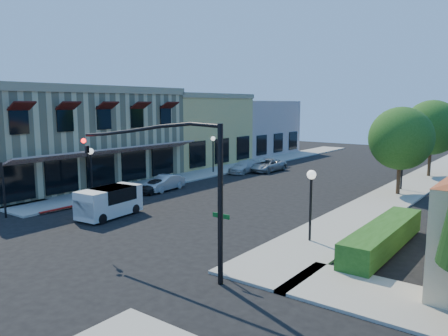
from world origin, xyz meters
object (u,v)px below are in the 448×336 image
Objects in this scene: lamppost_right_far at (403,156)px; parked_car_d at (267,165)px; street_tree_a at (401,138)px; secondary_signal at (1,179)px; street_tree_b at (432,127)px; lamppost_left_near at (91,160)px; parked_car_a at (155,186)px; white_van at (109,200)px; street_name_sign at (221,233)px; lamppost_right_near at (311,187)px; lamppost_left_far at (213,145)px; parked_car_c at (244,167)px; signal_mast_arm at (177,171)px; parked_car_b at (165,183)px.

lamppost_right_far is 0.80× the size of parked_car_d.
street_tree_a is 26.64m from secondary_signal.
street_tree_a is 1.95× the size of secondary_signal.
street_tree_b reaches higher than lamppost_left_near.
white_van is at bearing -68.19° from parked_car_a.
lamppost_right_near is at bearing 80.22° from street_name_sign.
secondary_signal reaches higher than parked_car_d.
street_tree_b is 1.97× the size of lamppost_right_far.
street_tree_b is 1.71× the size of white_van.
white_van is at bearing 38.78° from secondary_signal.
lamppost_left_near is 1.00× the size of lamppost_left_far.
lamppost_left_near is at bearing 160.07° from street_name_sign.
white_van is (-11.70, -2.73, -1.72)m from lamppost_right_near.
parked_car_c is (-14.70, 15.92, -2.15)m from lamppost_right_near.
parked_car_a is at bearing 164.78° from lamppost_right_near.
signal_mast_arm is (-2.94, -30.50, -0.46)m from street_tree_b.
lamppost_left_near is 5.90m from parked_car_b.
parked_car_c is (2.30, 15.92, -2.15)m from lamppost_left_near.
lamppost_right_far is at bearing 98.53° from street_tree_a.
street_name_sign is at bearing 23.20° from signal_mast_arm.
street_name_sign is 5.98m from lamppost_right_near.
street_tree_a is at bearing 50.79° from secondary_signal.
street_tree_a reaches higher than secondary_signal.
signal_mast_arm is 17.03m from parked_car_b.
parked_car_d is at bearing 79.70° from parked_car_b.
street_tree_a is 1.82× the size of lamppost_left_far.
parked_car_c is at bearing 85.43° from secondary_signal.
white_van is 0.92× the size of parked_car_d.
signal_mast_arm is 25.70m from parked_car_c.
lamppost_right_near is (-0.30, -14.00, -1.46)m from street_tree_a.
parked_car_a is 0.69× the size of parked_car_d.
white_van is (4.80, 3.86, -1.31)m from secondary_signal.
lamppost_right_far is (-0.30, 2.00, -1.46)m from street_tree_a.
lamppost_left_near is at bearing -101.03° from parked_car_c.
street_tree_a reaches higher than white_van.
lamppost_left_far is 9.53m from parked_car_b.
lamppost_left_far is 17.64m from white_van.
parked_car_d is (1.40, 14.00, 0.09)m from parked_car_a.
lamppost_right_near is 22.48m from parked_car_d.
street_name_sign is at bearing -99.78° from lamppost_right_near.
lamppost_left_far is (-16.00, 19.80, 1.04)m from street_name_sign.
street_tree_a reaches higher than street_name_sign.
lamppost_right_near is 1.16× the size of parked_car_a.
street_tree_a is 14.08m from lamppost_right_near.
signal_mast_arm reaches higher than street_name_sign.
secondary_signal is 10.89m from parked_car_a.
street_tree_b is at bearing 54.21° from lamppost_left_near.
street_name_sign is 11.15m from white_van.
secondary_signal is at bearing -179.63° from signal_mast_arm.
white_van reaches higher than parked_car_d.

